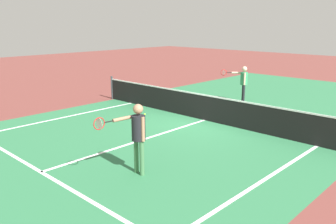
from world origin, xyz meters
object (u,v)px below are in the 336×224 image
player_far (243,80)px  tennis_ball_near_net (145,114)px  player_near (137,131)px  net (205,107)px

player_far → tennis_ball_near_net: player_far is taller
player_near → player_far: 8.81m
player_near → player_far: player_near is taller
net → player_far: bearing=100.0°
net → player_far: size_ratio=6.82×
tennis_ball_near_net → player_near: bearing=-44.5°
net → player_near: bearing=-69.9°
net → player_near: (1.77, -4.86, 0.57)m
player_near → tennis_ball_near_net: (-3.91, 3.85, -1.03)m
player_near → tennis_ball_near_net: player_near is taller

